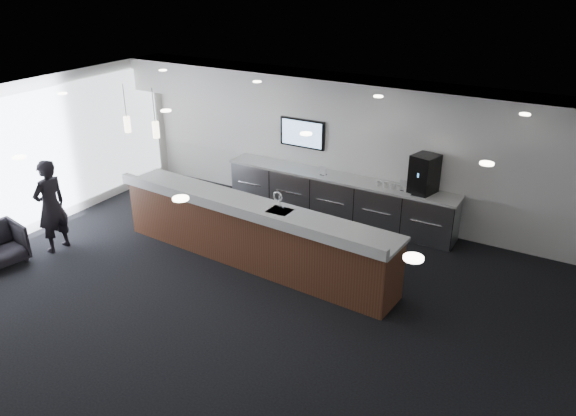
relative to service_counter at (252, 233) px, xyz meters
The scene contains 25 objects.
ground 1.40m from the service_counter, 67.06° to the right, with size 10.00×10.00×0.00m, color black.
ceiling 2.74m from the service_counter, 67.06° to the right, with size 10.00×8.00×0.02m, color black.
back_wall 3.01m from the service_counter, 79.95° to the left, with size 10.00×0.02×3.00m, color white.
left_wall 4.74m from the service_counter, 165.30° to the right, with size 0.02×8.00×3.00m, color white.
soffit_bulkhead 3.19m from the service_counter, 78.09° to the left, with size 10.00×0.90×0.70m, color white.
alcove_panel 3.01m from the service_counter, 79.84° to the left, with size 9.80×0.06×1.40m, color white.
window_blinds_wall 4.71m from the service_counter, 165.17° to the right, with size 0.04×7.36×2.55m, color silver.
back_credenza 2.51m from the service_counter, 78.51° to the left, with size 5.06×0.66×0.95m.
wall_tv 2.97m from the service_counter, 100.40° to the left, with size 1.05×0.08×0.62m.
pendant_left 2.56m from the service_counter, 168.67° to the right, with size 0.12×0.12×0.30m, color #FFECC6.
pendant_right 3.12m from the service_counter, behind, with size 0.12×0.12×0.30m, color #FFECC6.
ceiling_can_lights 2.72m from the service_counter, 67.06° to the right, with size 7.00×5.00×0.02m, color white, non-canonical shape.
service_counter is the anchor object (origin of this frame).
coffee_machine 3.46m from the service_counter, 47.83° to the left, with size 0.53×0.61×0.75m.
info_sign_left 2.41m from the service_counter, 85.16° to the left, with size 0.14×0.02×0.20m, color silver.
info_sign_right 3.11m from the service_counter, 50.84° to the left, with size 0.17×0.02×0.22m, color silver.
lounge_guest 3.78m from the service_counter, 157.10° to the right, with size 0.65×0.43×1.78m, color black.
cup_0 3.40m from the service_counter, 44.68° to the left, with size 0.11×0.11×0.10m, color white.
cup_1 3.30m from the service_counter, 46.41° to the left, with size 0.11×0.11×0.10m, color white.
cup_2 3.21m from the service_counter, 48.23° to the left, with size 0.11×0.11×0.10m, color white.
cup_3 3.12m from the service_counter, 50.17° to the left, with size 0.11×0.11×0.10m, color white.
cup_4 3.03m from the service_counter, 52.22° to the left, with size 0.11×0.11×0.10m, color white.
cup_5 2.95m from the service_counter, 54.39° to the left, with size 0.11×0.11×0.10m, color white.
cup_6 2.87m from the service_counter, 56.69° to the left, with size 0.11×0.11×0.10m, color white.
cup_7 2.80m from the service_counter, 59.11° to the left, with size 0.11×0.11×0.10m, color white.
Camera 1 is at (4.57, -6.23, 5.07)m, focal length 35.00 mm.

